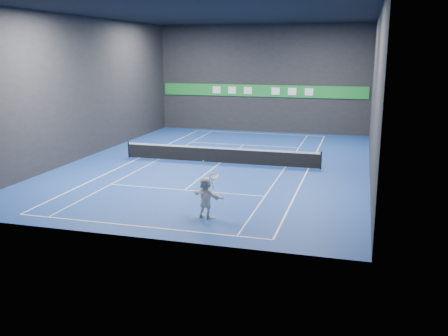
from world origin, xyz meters
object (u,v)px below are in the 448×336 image
(player, at_px, (206,197))
(tennis_racket, at_px, (213,178))
(tennis_ball, at_px, (203,161))
(tennis_net, at_px, (220,155))

(player, xyz_separation_m, tennis_racket, (0.32, 0.05, 0.84))
(tennis_racket, bearing_deg, player, -171.56)
(tennis_ball, height_order, tennis_racket, tennis_ball)
(player, distance_m, tennis_racket, 0.90)
(player, height_order, tennis_net, player)
(tennis_racket, bearing_deg, tennis_net, 104.67)
(player, bearing_deg, tennis_racket, -148.20)
(tennis_net, bearing_deg, tennis_racket, -75.33)
(tennis_ball, distance_m, tennis_net, 10.47)
(player, bearing_deg, tennis_net, -53.75)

